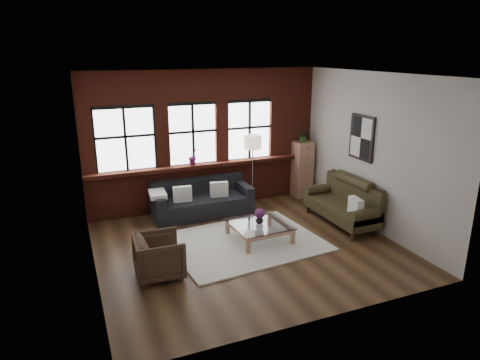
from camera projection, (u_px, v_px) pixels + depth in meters
name	position (u px, v px, depth m)	size (l,w,h in m)	color
floor	(247.00, 247.00, 8.17)	(5.50, 5.50, 0.00)	#3F2817
ceiling	(248.00, 75.00, 7.23)	(5.50, 5.50, 0.00)	white
wall_back	(205.00, 140.00, 9.91)	(5.50, 5.50, 0.00)	beige
wall_front	(325.00, 213.00, 5.49)	(5.50, 5.50, 0.00)	beige
wall_left	(87.00, 183.00, 6.69)	(5.00, 5.00, 0.00)	beige
wall_right	(371.00, 152.00, 8.70)	(5.00, 5.00, 0.00)	beige
brick_backwall	(206.00, 140.00, 9.85)	(5.50, 0.12, 3.20)	maroon
sill_ledge	(207.00, 165.00, 9.94)	(5.50, 0.30, 0.08)	maroon
window_left	(125.00, 140.00, 9.16)	(1.38, 0.10, 1.50)	black
window_mid	(193.00, 135.00, 9.71)	(1.38, 0.10, 1.50)	black
window_right	(249.00, 130.00, 10.22)	(1.38, 0.10, 1.50)	black
wall_poster	(362.00, 138.00, 8.88)	(0.05, 0.74, 0.94)	black
shag_rug	(245.00, 242.00, 8.33)	(2.82, 2.22, 0.03)	silver
dark_sofa	(202.00, 198.00, 9.62)	(2.22, 0.90, 0.80)	black
pillow_a	(183.00, 194.00, 9.31)	(0.40, 0.14, 0.34)	white
pillow_b	(219.00, 189.00, 9.61)	(0.40, 0.14, 0.34)	white
vintage_settee	(341.00, 201.00, 9.09)	(0.85, 1.90, 1.02)	#2F2A15
pillow_settee	(356.00, 206.00, 8.52)	(0.14, 0.38, 0.34)	white
armchair	(159.00, 256.00, 7.02)	(0.76, 0.78, 0.71)	#3B281D
coffee_table	(259.00, 232.00, 8.41)	(1.08, 1.08, 0.36)	#A7765B
vase	(260.00, 219.00, 8.33)	(0.16, 0.16, 0.17)	#B2B2B2
flowers	(260.00, 214.00, 8.29)	(0.19, 0.19, 0.19)	#65225C
drawer_chest	(302.00, 169.00, 10.79)	(0.44, 0.44, 1.42)	#A7765B
potted_plant_top	(304.00, 135.00, 10.53)	(0.29, 0.25, 0.32)	#2D5923
floor_lamp	(253.00, 168.00, 10.03)	(0.40, 0.40, 1.86)	#A5A5A8
sill_plant	(193.00, 156.00, 9.71)	(0.22, 0.17, 0.39)	#65225C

